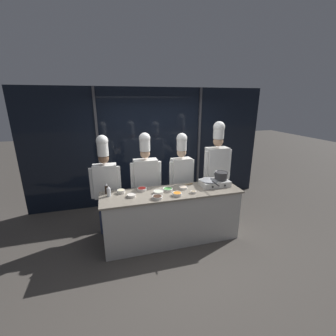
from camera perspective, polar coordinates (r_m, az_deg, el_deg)
The scene contains 22 objects.
ground_plane at distance 4.31m, azimuth 0.94°, elevation -17.45°, with size 24.00×24.00×0.00m, color #47423D.
window_wall_back at distance 5.32m, azimuth -4.27°, elevation 5.23°, with size 5.60×0.09×2.70m.
demo_counter at distance 4.06m, azimuth 0.97°, elevation -12.05°, with size 2.41×0.66×0.93m.
portable_stove at distance 4.18m, azimuth 11.74°, elevation -3.70°, with size 0.52×0.33×0.12m.
frying_pan at distance 4.10m, azimuth 10.36°, elevation -2.81°, with size 0.31×0.54×0.05m.
stock_pot at distance 4.19m, azimuth 13.30°, elevation -1.84°, with size 0.26×0.23×0.14m.
squeeze_bottle_soy at distance 3.89m, azimuth -15.33°, elevation -5.09°, with size 0.06×0.06×0.19m.
squeeze_bottle_clear at distance 3.78m, azimuth -14.83°, elevation -5.75°, with size 0.06×0.06×0.18m.
prep_bowl_mushrooms at distance 3.82m, azimuth 6.47°, elevation -6.05°, with size 0.10×0.10×0.04m.
prep_bowl_onion at distance 3.70m, azimuth -9.29°, elevation -6.87°, with size 0.14×0.14×0.04m.
prep_bowl_chicken at distance 3.98m, azimuth 3.88°, elevation -4.96°, with size 0.15×0.15×0.04m.
prep_bowl_noodles at distance 3.87m, azimuth -11.83°, elevation -5.79°, with size 0.13×0.13×0.06m.
prep_bowl_bell_pepper at distance 3.92m, azimuth -6.63°, elevation -5.31°, with size 0.17×0.17×0.05m.
prep_bowl_carrots at distance 3.70m, azimuth 2.34°, elevation -6.58°, with size 0.16×0.16×0.05m.
prep_bowl_bean_sprouts at distance 3.79m, azimuth -2.45°, elevation -6.09°, with size 0.17×0.17×0.04m.
prep_bowl_scallions at distance 3.88m, azimuth -0.05°, elevation -5.43°, with size 0.17×0.17×0.05m.
prep_bowl_soy_glaze at distance 3.59m, azimuth -2.72°, elevation -7.39°, with size 0.17×0.17×0.05m.
serving_spoon_slotted at distance 4.19m, azimuth 5.50°, elevation -4.07°, with size 0.20×0.06×0.02m.
chef_head at distance 4.15m, azimuth -15.61°, elevation -2.90°, with size 0.54×0.23×1.87m.
chef_sous at distance 4.26m, azimuth -5.66°, elevation -1.88°, with size 0.58×0.24×1.87m.
chef_line at distance 4.40m, azimuth 3.38°, elevation -1.06°, with size 0.51×0.24×1.84m.
chef_pastry at distance 4.67m, azimuth 12.27°, elevation 1.11°, with size 0.59×0.24×2.04m.
Camera 1 is at (-1.02, -3.39, 2.45)m, focal length 24.00 mm.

